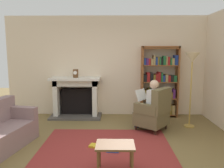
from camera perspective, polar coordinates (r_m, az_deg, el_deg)
The scene contains 11 objects.
ground at distance 4.11m, azimuth -1.74°, elevation -17.14°, with size 14.00×14.00×0.00m, color brown.
back_wall at distance 6.28m, azimuth -0.72°, elevation 4.50°, with size 5.60×0.10×2.70m, color beige.
area_rug at distance 4.38m, azimuth -1.55°, elevation -15.38°, with size 2.40×1.80×0.01m, color maroon.
fireplace at distance 6.22m, azimuth -8.98°, elevation -2.89°, with size 1.35×0.64×1.07m.
mantel_clock at distance 6.03m, azimuth -9.13°, elevation 2.63°, with size 0.14×0.14×0.22m.
bookshelf at distance 6.22m, azimuth 11.82°, elevation 0.27°, with size 0.98×0.32×1.89m.
armchair_reading at distance 5.16m, azimuth 10.56°, elevation -6.90°, with size 0.88×0.89×0.97m.
seated_reader at distance 5.17m, azimuth 9.47°, elevation -4.61°, with size 0.59×0.57×1.14m.
side_table at distance 3.41m, azimuth 0.81°, elevation -15.90°, with size 0.56×0.39×0.44m.
scattered_books at distance 4.33m, azimuth -0.60°, elevation -15.35°, with size 0.72×0.54×0.04m.
floor_lamp at distance 5.47m, azimuth 19.48°, elevation 4.72°, with size 0.32×0.32×1.73m.
Camera 1 is at (0.18, -3.71, 1.77)m, focal length 36.41 mm.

